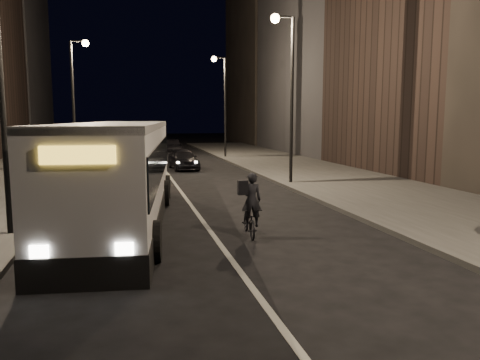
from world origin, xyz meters
TOP-DOWN VIEW (x-y plane):
  - ground at (0.00, 0.00)m, footprint 180.00×180.00m
  - sidewalk_right at (8.50, 14.00)m, footprint 7.00×70.00m
  - building_row_right at (16.00, 27.50)m, footprint 8.00×61.00m
  - streetlight_right_mid at (5.33, 12.00)m, footprint 1.20×0.44m
  - streetlight_right_far at (5.33, 28.00)m, footprint 1.20×0.44m
  - streetlight_left_near at (-5.33, 4.00)m, footprint 1.20×0.44m
  - streetlight_left_far at (-5.33, 22.00)m, footprint 1.20×0.44m
  - city_bus at (-2.56, 5.13)m, footprint 3.87×12.12m
  - cyclist_on_bicycle at (1.01, 2.63)m, footprint 0.69×1.65m
  - car_near at (1.22, 20.52)m, footprint 1.90×4.12m
  - car_mid at (-3.48, 23.65)m, footprint 1.77×4.48m
  - car_far at (1.92, 35.20)m, footprint 1.86×4.50m

SIDE VIEW (x-z plane):
  - ground at x=0.00m, z-range 0.00..0.00m
  - sidewalk_right at x=8.50m, z-range 0.00..0.16m
  - cyclist_on_bicycle at x=1.01m, z-range -0.31..1.54m
  - car_far at x=1.92m, z-range 0.00..1.30m
  - car_near at x=1.22m, z-range 0.00..1.37m
  - car_mid at x=-3.48m, z-range 0.00..1.45m
  - city_bus at x=-2.56m, z-range 0.14..3.36m
  - streetlight_right_mid at x=5.33m, z-range 1.30..9.42m
  - streetlight_right_far at x=5.33m, z-range 1.30..9.42m
  - streetlight_left_near at x=-5.33m, z-range 1.30..9.42m
  - streetlight_left_far at x=-5.33m, z-range 1.30..9.42m
  - building_row_right at x=16.00m, z-range 0.00..21.00m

